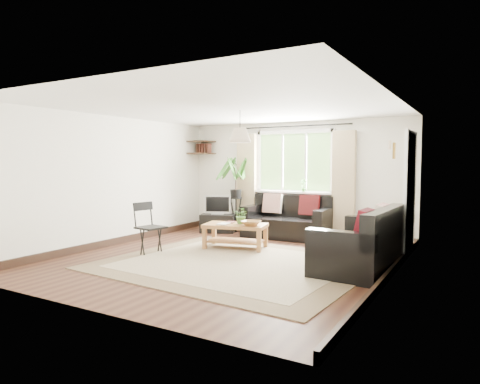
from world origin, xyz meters
The scene contains 24 objects.
floor centered at (0.00, 0.00, 0.00)m, with size 5.50×5.50×0.00m, color black.
ceiling centered at (0.00, 0.00, 2.40)m, with size 5.50×5.50×0.00m, color white.
wall_back centered at (0.00, 2.75, 1.20)m, with size 5.00×0.02×2.40m, color white.
wall_front centered at (0.00, -2.75, 1.20)m, with size 5.00×0.02×2.40m, color white.
wall_left centered at (-2.50, 0.00, 1.20)m, with size 0.02×5.50×2.40m, color white.
wall_right centered at (2.50, 0.00, 1.20)m, with size 0.02×5.50×2.40m, color white.
rug centered at (0.30, -0.23, 0.01)m, with size 3.81×3.26×0.02m, color beige.
window centered at (0.00, 2.71, 1.55)m, with size 2.50×0.16×2.16m, color white, non-canonical shape.
door centered at (2.47, 1.70, 1.00)m, with size 0.06×0.96×2.06m, color silver.
corner_shelf centered at (-2.25, 2.50, 1.89)m, with size 0.50×0.50×0.34m, color black, non-canonical shape.
pendant_lamp centered at (0.00, 0.40, 2.05)m, with size 0.36×0.36×0.54m, color beige, non-canonical shape.
wall_sconce centered at (2.43, 0.30, 1.74)m, with size 0.12×0.12×0.28m, color beige, non-canonical shape.
sofa_back centered at (0.05, 2.26, 0.41)m, with size 1.74×0.87×0.82m, color black, non-canonical shape.
sofa_right centered at (1.98, 0.41, 0.43)m, with size 0.91×1.82×0.86m, color black, non-canonical shape.
coffee_table centered at (-0.30, 0.76, 0.22)m, with size 1.09×0.59×0.45m, color brown, non-canonical shape.
table_plant centered at (-0.22, 0.83, 0.60)m, with size 0.27×0.23×0.30m, color #406E2C.
bowl centered at (0.03, 0.74, 0.49)m, with size 0.34×0.34×0.08m, color olive.
book_a centered at (-0.55, 0.60, 0.46)m, with size 0.18×0.24×0.02m, color silver.
book_b centered at (-0.54, 0.82, 0.46)m, with size 0.16×0.22×0.02m, color #5B2924.
tv_stand centered at (-1.55, 2.11, 0.20)m, with size 0.74×0.42×0.40m, color black.
tv centered at (-1.55, 2.11, 0.62)m, with size 0.57×0.19×0.44m, color #A5A5AA, non-canonical shape.
palm_stand centered at (-1.24, 2.37, 0.83)m, with size 0.65×0.65×1.66m, color black, non-canonical shape.
folding_chair centered at (-1.31, -0.33, 0.43)m, with size 0.45×0.45×0.87m, color black, non-canonical shape.
sill_plant centered at (0.25, 2.63, 1.06)m, with size 0.14×0.10×0.27m, color #2D6023.
Camera 1 is at (3.54, -5.76, 1.55)m, focal length 32.00 mm.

